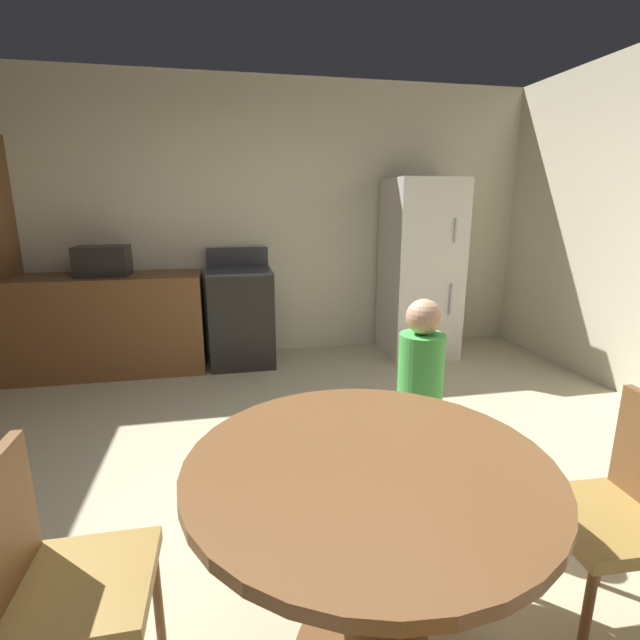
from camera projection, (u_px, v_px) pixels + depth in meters
ground_plane at (314, 520)px, 2.31m from camera, size 14.00×14.00×0.00m
wall_back at (260, 221)px, 4.70m from camera, size 5.88×0.12×2.70m
kitchen_counter at (88, 325)px, 4.22m from camera, size 2.05×0.60×0.90m
oven_range at (241, 316)px, 4.49m from camera, size 0.60×0.60×1.10m
refrigerator at (420, 269)px, 4.69m from camera, size 0.68×0.68×1.76m
microwave at (103, 261)px, 4.12m from camera, size 0.44×0.32×0.26m
dining_table at (368, 506)px, 1.46m from camera, size 1.13×1.13×0.76m
chair_east at (624, 506)px, 1.62m from camera, size 0.42×0.42×0.87m
chair_west at (53, 576)px, 1.31m from camera, size 0.40×0.40×0.87m
person_child at (419, 401)px, 2.29m from camera, size 0.30×0.30×1.09m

